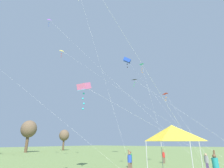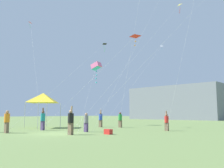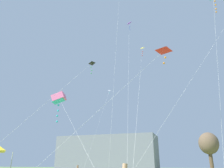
% 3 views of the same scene
% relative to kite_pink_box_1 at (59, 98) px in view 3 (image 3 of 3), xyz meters
% --- Properties ---
extents(distant_building, '(24.46, 9.23, 8.60)m').
position_rel_kite_pink_box_1_xyz_m(distant_building, '(-7.94, 36.60, -3.72)').
color(distant_building, slate).
rests_on(distant_building, ground).
extents(tree_far_left, '(4.31, 4.31, 8.70)m').
position_rel_kite_pink_box_1_xyz_m(tree_far_left, '(15.89, 37.03, -1.83)').
color(tree_far_left, brown).
rests_on(tree_far_left, ground).
extents(tree_far_right, '(4.01, 4.01, 8.08)m').
position_rel_kite_pink_box_1_xyz_m(tree_far_right, '(-13.50, 34.40, -2.27)').
color(tree_far_right, brown).
rests_on(tree_far_right, ground).
extents(tree_near_right, '(2.85, 2.85, 5.74)m').
position_rel_kite_pink_box_1_xyz_m(tree_near_right, '(1.86, 33.63, -3.94)').
color(tree_near_right, brown).
rests_on(tree_near_right, ground).
extents(kite_pink_box_1, '(10.54, 11.73, 8.62)m').
position_rel_kite_pink_box_1_xyz_m(kite_pink_box_1, '(0.00, 0.00, 0.00)').
color(kite_pink_box_1, silver).
rests_on(kite_pink_box_1, ground).
extents(kite_white_delta_2, '(5.55, 22.62, 15.42)m').
position_rel_kite_pink_box_1_xyz_m(kite_white_delta_2, '(-1.56, 19.21, 6.75)').
color(kite_white_delta_2, silver).
rests_on(kite_white_delta_2, ground).
extents(kite_black_delta_3, '(0.60, 11.34, 9.68)m').
position_rel_kite_pink_box_1_xyz_m(kite_black_delta_3, '(4.82, -3.49, 1.33)').
color(kite_black_delta_3, silver).
rests_on(kite_black_delta_3, ground).
extents(kite_red_delta_4, '(7.37, 6.26, 9.06)m').
position_rel_kite_pink_box_1_xyz_m(kite_red_delta_4, '(10.48, -4.87, 0.83)').
color(kite_red_delta_4, silver).
rests_on(kite_red_delta_4, ground).
extents(kite_purple_delta_6, '(5.53, 23.71, 26.06)m').
position_rel_kite_pink_box_1_xyz_m(kite_purple_delta_6, '(3.88, 14.18, 17.27)').
color(kite_purple_delta_6, silver).
rests_on(kite_purple_delta_6, ground).
extents(kite_yellow_delta_8, '(3.99, 25.02, 19.51)m').
position_rel_kite_pink_box_1_xyz_m(kite_yellow_delta_8, '(6.28, 12.32, 10.85)').
color(kite_yellow_delta_8, silver).
rests_on(kite_yellow_delta_8, ground).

